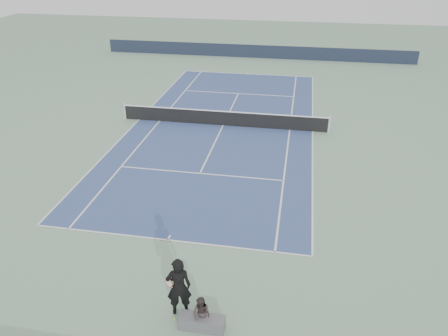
% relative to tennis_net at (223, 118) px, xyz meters
% --- Properties ---
extents(ground, '(80.00, 80.00, 0.00)m').
position_rel_tennis_net_xyz_m(ground, '(0.00, 0.00, -0.50)').
color(ground, gray).
extents(court_surface, '(10.97, 23.77, 0.01)m').
position_rel_tennis_net_xyz_m(court_surface, '(0.00, 0.00, -0.50)').
color(court_surface, '#354A7E').
rests_on(court_surface, ground).
extents(tennis_net, '(12.90, 0.10, 1.07)m').
position_rel_tennis_net_xyz_m(tennis_net, '(0.00, 0.00, 0.00)').
color(tennis_net, silver).
rests_on(tennis_net, ground).
extents(windscreen_far, '(30.00, 0.25, 1.20)m').
position_rel_tennis_net_xyz_m(windscreen_far, '(0.00, 17.88, 0.10)').
color(windscreen_far, black).
rests_on(windscreen_far, ground).
extents(tennis_player, '(0.91, 0.76, 2.07)m').
position_rel_tennis_net_xyz_m(tennis_player, '(1.44, -15.33, 0.53)').
color(tennis_player, black).
rests_on(tennis_player, ground).
extents(tennis_ball, '(0.06, 0.06, 0.06)m').
position_rel_tennis_net_xyz_m(tennis_ball, '(1.34, -15.65, -0.47)').
color(tennis_ball, '#BAE22E').
rests_on(tennis_ball, ground).
extents(spectator_bench, '(1.43, 0.86, 1.17)m').
position_rel_tennis_net_xyz_m(spectator_bench, '(2.25, -15.82, -0.10)').
color(spectator_bench, '#5A5A5F').
rests_on(spectator_bench, ground).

